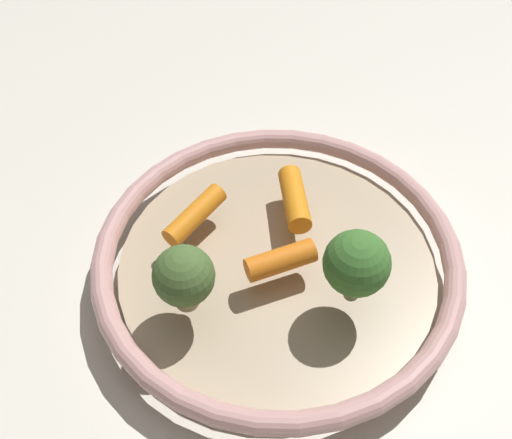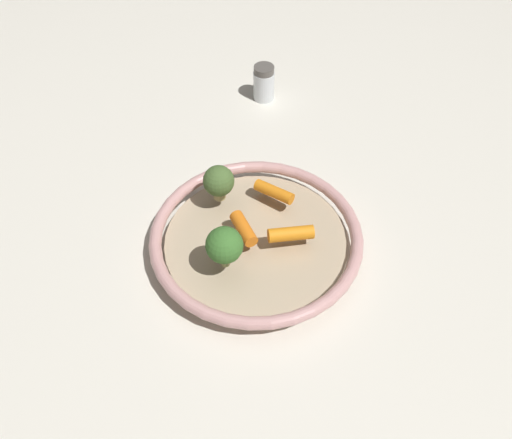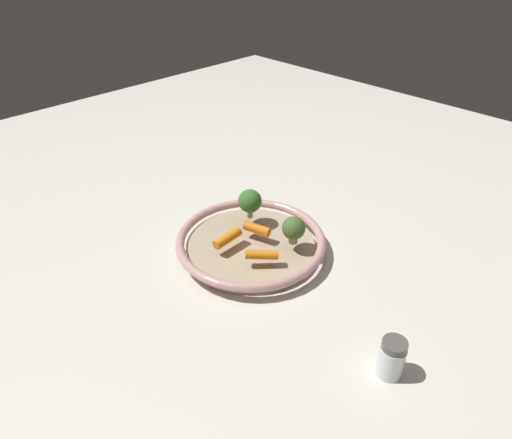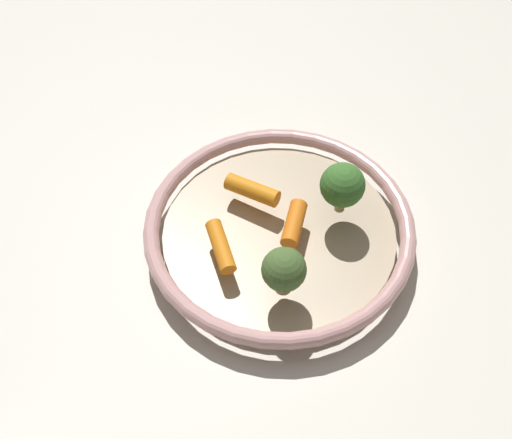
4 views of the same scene
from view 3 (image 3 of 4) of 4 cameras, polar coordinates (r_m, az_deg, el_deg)
ground_plane at (r=1.02m, az=-0.65°, el=-4.03°), size 2.40×2.40×0.00m
serving_bowl at (r=1.01m, az=-0.66°, el=-3.01°), size 0.33×0.33×0.04m
baby_carrot_back at (r=0.93m, az=0.73°, el=-4.41°), size 0.06×0.06×0.02m
baby_carrot_left at (r=0.97m, az=-3.56°, el=-2.31°), size 0.02×0.07×0.02m
baby_carrot_right at (r=1.00m, az=0.30°, el=-1.27°), size 0.06×0.04×0.02m
broccoli_floret_edge at (r=1.03m, az=-0.76°, el=2.29°), size 0.05×0.05×0.07m
broccoli_floret_mid at (r=0.96m, az=4.70°, el=-1.13°), size 0.05×0.05×0.06m
salt_shaker at (r=0.79m, az=16.49°, el=-16.18°), size 0.04×0.04×0.07m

